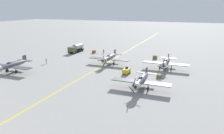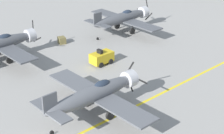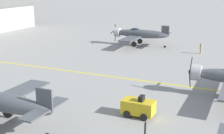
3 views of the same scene
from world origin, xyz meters
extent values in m
plane|color=gray|center=(0.00, 0.00, 0.00)|extent=(400.00, 400.00, 0.00)
cube|color=yellow|center=(0.00, 0.00, 0.00)|extent=(0.30, 160.00, 0.01)
ellipsoid|color=#4D5055|center=(-15.15, 22.61, 2.05)|extent=(1.50, 9.50, 1.42)
cylinder|color=#B7B7BC|center=(-15.15, 27.06, 2.05)|extent=(1.57, 0.90, 1.58)
ellipsoid|color=#232D3D|center=(-15.15, 23.75, 2.61)|extent=(0.80, 1.70, 0.76)
cube|color=#4D5055|center=(-15.15, 23.37, 1.71)|extent=(12.00, 2.10, 0.16)
cube|color=#4D5055|center=(-15.15, 18.52, 2.20)|extent=(4.40, 1.10, 0.12)
cube|color=#4D5055|center=(-15.15, 18.52, 2.85)|extent=(0.14, 1.30, 1.60)
sphere|color=black|center=(-15.15, 27.56, 2.05)|extent=(0.56, 0.56, 0.56)
cube|color=black|center=(-14.91, 27.56, 2.89)|extent=(0.62, 0.06, 1.72)
cube|color=black|center=(-16.00, 27.56, 1.84)|extent=(1.73, 0.06, 0.56)
cube|color=black|center=(-14.54, 27.56, 1.42)|extent=(1.32, 0.06, 1.35)
cylinder|color=black|center=(-16.65, 23.37, 1.08)|extent=(0.14, 0.14, 1.26)
cylinder|color=black|center=(-16.65, 23.37, 0.45)|extent=(0.22, 0.90, 0.90)
cylinder|color=black|center=(-13.65, 23.37, 1.08)|extent=(0.14, 0.14, 1.26)
cylinder|color=black|center=(-13.65, 23.37, 0.45)|extent=(0.22, 0.90, 0.90)
cylinder|color=black|center=(-15.15, 18.46, 0.18)|extent=(0.12, 0.36, 0.36)
ellipsoid|color=#4E5055|center=(-17.60, 5.57, 2.05)|extent=(1.50, 9.50, 1.42)
cylinder|color=#B7B7BC|center=(-17.60, 10.02, 2.05)|extent=(1.58, 0.90, 1.58)
ellipsoid|color=#232D3D|center=(-17.60, 6.71, 2.61)|extent=(0.80, 1.70, 0.76)
cube|color=#4E5055|center=(-17.60, 6.33, 1.71)|extent=(12.00, 2.10, 0.16)
cube|color=#4E5055|center=(-17.60, 1.48, 2.20)|extent=(4.40, 1.10, 0.12)
cube|color=#4E5055|center=(-17.60, 1.48, 2.85)|extent=(0.14, 1.30, 1.60)
sphere|color=black|center=(-17.60, 10.52, 2.05)|extent=(0.56, 0.56, 0.56)
cube|color=black|center=(-16.82, 10.52, 1.64)|extent=(1.61, 0.06, 0.95)
cube|color=black|center=(-17.62, 10.52, 2.92)|extent=(0.20, 0.06, 1.75)
cube|color=black|center=(-18.34, 10.52, 1.59)|extent=(1.56, 0.06, 1.04)
cylinder|color=black|center=(-19.10, 6.33, 1.08)|extent=(0.14, 0.14, 1.26)
cylinder|color=black|center=(-19.10, 6.33, 0.45)|extent=(0.22, 0.90, 0.90)
cylinder|color=black|center=(-16.10, 6.33, 1.08)|extent=(0.14, 0.14, 1.26)
cylinder|color=black|center=(-16.10, 6.33, 0.45)|extent=(0.22, 0.90, 0.90)
cylinder|color=black|center=(-17.60, 1.42, 0.18)|extent=(0.12, 0.36, 0.36)
ellipsoid|color=#4D4F54|center=(18.48, 23.14, 2.05)|extent=(1.50, 9.50, 1.42)
ellipsoid|color=#232D3D|center=(18.48, 24.28, 2.61)|extent=(0.80, 1.70, 0.76)
cube|color=#4D4F54|center=(18.48, 23.90, 1.71)|extent=(12.00, 2.10, 0.16)
cube|color=#4D4F54|center=(18.48, 19.05, 2.20)|extent=(4.40, 1.10, 0.12)
cube|color=#4D4F54|center=(18.48, 19.05, 2.85)|extent=(0.14, 1.30, 1.60)
cylinder|color=black|center=(16.98, 23.90, 1.08)|extent=(0.14, 0.14, 1.26)
cylinder|color=black|center=(16.98, 23.90, 0.45)|extent=(0.22, 0.90, 0.90)
cylinder|color=black|center=(19.98, 23.90, 1.08)|extent=(0.14, 0.14, 1.26)
cylinder|color=black|center=(19.98, 23.90, 0.45)|extent=(0.22, 0.90, 0.90)
cylinder|color=black|center=(18.48, 18.99, 0.18)|extent=(0.12, 0.36, 0.36)
ellipsoid|color=#575A5F|center=(-1.43, 6.17, 2.05)|extent=(1.50, 9.50, 1.42)
cylinder|color=#B7B7BC|center=(-1.43, 10.62, 2.05)|extent=(1.58, 0.90, 1.58)
ellipsoid|color=#232D3D|center=(-1.43, 7.31, 2.61)|extent=(0.80, 1.70, 0.76)
cube|color=#575A5F|center=(-1.43, 6.93, 1.71)|extent=(12.00, 2.10, 0.16)
cube|color=#575A5F|center=(-1.43, 2.08, 2.20)|extent=(4.40, 1.10, 0.12)
cube|color=#575A5F|center=(-1.43, 2.08, 2.85)|extent=(0.14, 1.30, 1.60)
sphere|color=black|center=(-1.43, 11.12, 2.05)|extent=(0.56, 0.56, 0.56)
cube|color=black|center=(-0.55, 11.12, 2.06)|extent=(1.75, 0.06, 0.16)
cube|color=black|center=(-1.88, 11.12, 2.80)|extent=(1.01, 0.06, 1.58)
cube|color=black|center=(-1.86, 11.12, 1.29)|extent=(0.98, 0.06, 1.59)
cylinder|color=black|center=(-2.93, 6.93, 1.08)|extent=(0.14, 0.14, 1.26)
cylinder|color=black|center=(-2.93, 6.93, 0.45)|extent=(0.22, 0.90, 0.90)
cylinder|color=black|center=(0.07, 6.93, 1.08)|extent=(0.14, 0.14, 1.26)
cylinder|color=black|center=(0.07, 6.93, 0.45)|extent=(0.22, 0.90, 0.90)
cylinder|color=black|center=(-1.43, 2.02, 0.18)|extent=(0.12, 0.36, 0.36)
cube|color=black|center=(17.00, -5.68, 0.62)|extent=(2.25, 8.00, 0.40)
cube|color=#515638|center=(17.00, -2.72, 1.42)|extent=(2.50, 2.08, 2.00)
cylinder|color=#9E9EA3|center=(17.00, -7.00, 1.93)|extent=(2.10, 4.96, 2.10)
cylinder|color=black|center=(15.82, -3.20, 0.50)|extent=(0.30, 1.00, 1.00)
cylinder|color=black|center=(18.19, -3.20, 0.50)|extent=(0.30, 1.00, 1.00)
cylinder|color=black|center=(15.82, -6.08, 0.50)|extent=(0.30, 1.00, 1.00)
cylinder|color=black|center=(18.19, -6.08, 0.50)|extent=(0.30, 1.00, 1.00)
cylinder|color=black|center=(15.82, -8.16, 0.50)|extent=(0.30, 1.00, 1.00)
cylinder|color=black|center=(18.19, -8.16, 0.50)|extent=(0.30, 1.00, 1.00)
cube|color=gold|center=(-9.04, 13.88, 0.80)|extent=(1.40, 2.60, 1.10)
cube|color=black|center=(-9.04, 13.62, 1.57)|extent=(0.70, 0.36, 0.44)
cylinder|color=black|center=(-9.73, 14.59, 0.30)|extent=(0.20, 0.60, 0.60)
cylinder|color=black|center=(-8.36, 14.59, 0.30)|extent=(0.20, 0.60, 0.60)
cylinder|color=black|center=(-9.73, 13.16, 0.30)|extent=(0.20, 0.60, 0.60)
cylinder|color=black|center=(-8.36, 13.16, 0.30)|extent=(0.20, 0.60, 0.60)
cylinder|color=tan|center=(16.25, 12.86, 0.41)|extent=(0.25, 0.25, 0.81)
cylinder|color=tan|center=(16.25, 12.86, 1.15)|extent=(0.37, 0.37, 0.68)
sphere|color=tan|center=(16.25, 12.86, 1.60)|extent=(0.22, 0.22, 0.22)
cylinder|color=#334256|center=(6.36, -6.91, 0.39)|extent=(0.24, 0.24, 0.78)
cylinder|color=#334256|center=(6.36, -6.91, 1.10)|extent=(0.36, 0.36, 0.65)
sphere|color=tan|center=(6.36, -6.91, 1.53)|extent=(0.21, 0.21, 0.21)
cube|color=brown|center=(-12.53, -5.35, 0.56)|extent=(1.36, 1.15, 1.11)
cube|color=brown|center=(-17.27, 14.28, 0.42)|extent=(1.20, 1.09, 0.84)
cube|color=brown|center=(10.10, -6.53, 0.52)|extent=(1.40, 1.23, 1.04)
cone|color=orange|center=(8.41, -5.73, 0.28)|extent=(0.36, 0.36, 0.55)
camera|label=1|loc=(-25.05, 64.03, 16.11)|focal=35.00mm
camera|label=2|loc=(20.01, -11.05, 17.34)|focal=60.00mm
camera|label=3|loc=(-31.35, 6.16, 10.62)|focal=50.00mm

